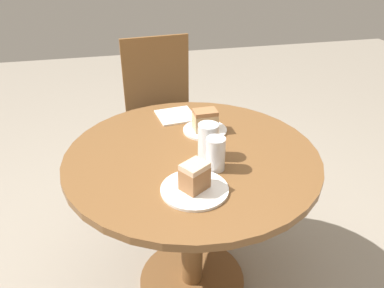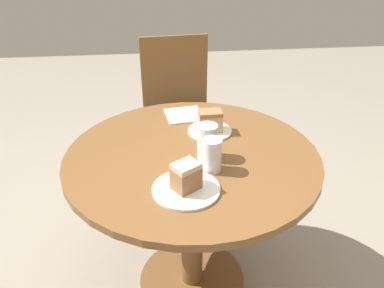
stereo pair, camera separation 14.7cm
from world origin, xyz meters
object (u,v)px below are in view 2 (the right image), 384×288
Objects in this scene: plate_far at (210,131)px; cake_slice_far at (210,121)px; glass_lemonade at (212,157)px; plate_near at (186,189)px; glass_water at (207,144)px; chair at (179,113)px; cake_slice_near at (186,176)px.

plate_far is 0.05m from cake_slice_far.
plate_near is at bearing -132.46° from glass_lemonade.
glass_water is (-0.04, -0.21, 0.06)m from plate_far.
cake_slice_near is (-0.06, -1.13, 0.30)m from chair.
glass_lemonade is at bearing -97.41° from cake_slice_far.
glass_lemonade is at bearing 47.54° from plate_near.
cake_slice_near is at bearing -98.99° from chair.
cake_slice_near is at bearing -116.33° from glass_water.
glass_lemonade is at bearing -93.39° from chair.
chair reaches higher than glass_water.
cake_slice_far is (0.00, -0.00, 0.05)m from plate_far.
cake_slice_near is 0.44m from cake_slice_far.
cake_slice_near is at bearing -132.46° from glass_lemonade.
glass_lemonade is (0.11, 0.12, -0.00)m from cake_slice_near.
glass_water reaches higher than cake_slice_far.
glass_water is at bearing 63.67° from cake_slice_near.
cake_slice_near is (-0.14, -0.41, 0.05)m from plate_far.
plate_far is 1.87× the size of cake_slice_far.
cake_slice_near reaches higher than plate_near.
cake_slice_near is 0.80× the size of glass_water.
glass_lemonade is at bearing -87.33° from glass_water.
plate_near is 0.24m from glass_water.
cake_slice_far is (0.14, 0.41, -0.00)m from cake_slice_near.
chair is 5.00× the size of plate_far.
plate_near is 0.16m from glass_lemonade.
plate_near is 1.83× the size of glass_lemonade.
plate_near is at bearing -109.26° from cake_slice_far.
cake_slice_far is at bearing 78.36° from glass_water.
plate_near is at bearing -109.26° from plate_far.
plate_near is 2.10× the size of cake_slice_near.
cake_slice_far reaches higher than plate_near.
glass_lemonade is (-0.04, -0.30, 0.00)m from cake_slice_far.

